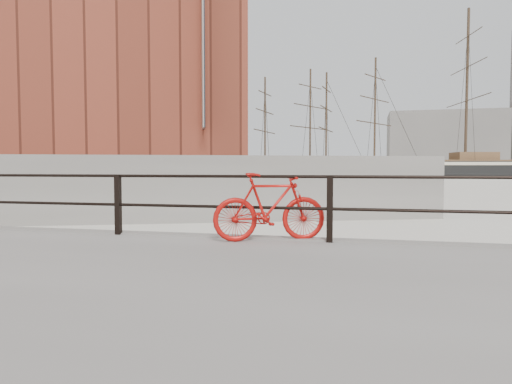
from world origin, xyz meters
The scene contains 12 objects.
far_quay centered at (-40.00, 72.00, 0.90)m, with size 24.00×150.00×1.80m, color gray.
bicycle centered at (-4.39, -0.25, 0.87)m, with size 1.72×0.26×1.04m, color #B1100B.
schooner_mid centered at (-7.01, 71.88, 0.00)m, with size 27.61×11.68×19.98m, color silver, non-canonical shape.
schooner_left centered at (-13.96, 66.02, 0.00)m, with size 22.39×10.18×17.20m, color beige, non-canonical shape.
workboat_near centered at (-21.44, 33.54, 0.00)m, with size 11.07×3.69×7.00m, color black, non-canonical shape.
workboat_far centered at (-35.37, 39.71, 0.00)m, with size 11.61×4.01×7.00m, color black, non-canonical shape.
apartment_terracotta centered at (-21.25, 20.26, 11.90)m, with size 20.00×15.00×20.20m, color brown.
apartment_mustard centered at (-29.49, 40.65, 12.90)m, with size 22.00×15.00×22.20m, color gold.
apartment_cream centered at (-38.11, 61.98, 12.40)m, with size 20.00×15.00×21.20m, color beige.
apartment_grey centered at (-46.35, 82.38, 13.40)m, with size 22.00×15.00×23.20m, color gray.
apartment_brick centered at (-54.97, 103.70, 12.40)m, with size 24.00×15.00×21.20m, color brown.
industrial_west centered at (20.00, 140.00, 9.00)m, with size 32.00×18.00×18.00m, color gray.
Camera 1 is at (-3.00, -6.99, 1.46)m, focal length 32.00 mm.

